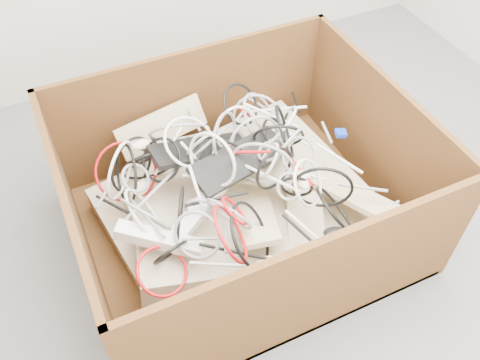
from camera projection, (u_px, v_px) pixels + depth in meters
name	position (u px, v px, depth m)	size (l,w,h in m)	color
ground	(325.00, 241.00, 2.19)	(3.00, 3.00, 0.00)	#5B5B5E
cardboard_box	(238.00, 210.00, 2.13)	(1.30, 1.09, 0.61)	#3C230F
keyboard_pile	(244.00, 183.00, 2.05)	(0.98, 0.95, 0.35)	beige
mice_scatter	(244.00, 188.00, 1.94)	(0.73, 0.71, 0.19)	beige
power_strip_left	(200.00, 209.00, 1.87)	(0.33, 0.06, 0.04)	silver
power_strip_right	(159.00, 239.00, 1.78)	(0.31, 0.06, 0.04)	silver
vga_plug	(341.00, 133.00, 2.14)	(0.04, 0.04, 0.02)	#0B2EB1
cable_tangle	(220.00, 168.00, 1.94)	(1.10, 0.97, 0.47)	#B60D12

